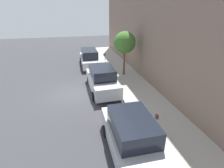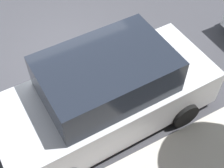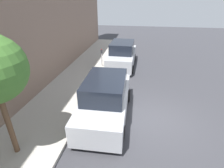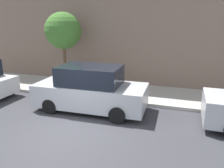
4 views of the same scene
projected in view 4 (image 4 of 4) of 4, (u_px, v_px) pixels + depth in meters
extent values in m
plane|color=#38383D|center=(66.00, 135.00, 7.56)|extent=(60.00, 60.00, 0.00)
cube|color=#B2ADA3|center=(111.00, 91.00, 12.15)|extent=(3.09, 32.00, 0.15)
cylinder|color=black|center=(224.00, 110.00, 8.91)|extent=(0.22, 0.60, 0.60)
cube|color=#B7BABF|center=(91.00, 95.00, 9.56)|extent=(2.09, 4.85, 0.96)
cube|color=black|center=(90.00, 75.00, 9.32)|extent=(1.80, 2.65, 0.80)
cylinder|color=black|center=(50.00, 106.00, 9.26)|extent=(0.22, 0.65, 0.65)
cylinder|color=black|center=(71.00, 93.00, 10.96)|extent=(0.22, 0.65, 0.65)
cylinder|color=black|center=(117.00, 115.00, 8.37)|extent=(0.22, 0.65, 0.65)
cylinder|color=black|center=(129.00, 99.00, 10.07)|extent=(0.22, 0.65, 0.65)
cylinder|color=black|center=(6.00, 87.00, 11.90)|extent=(0.22, 0.66, 0.66)
cylinder|color=#ADADB2|center=(0.00, 76.00, 12.97)|extent=(0.07, 0.07, 1.03)
cylinder|color=brown|center=(65.00, 64.00, 12.65)|extent=(0.18, 0.18, 2.59)
sphere|color=#42752D|center=(63.00, 31.00, 12.14)|extent=(2.03, 2.03, 2.03)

